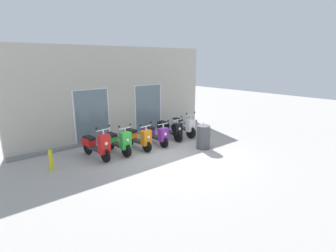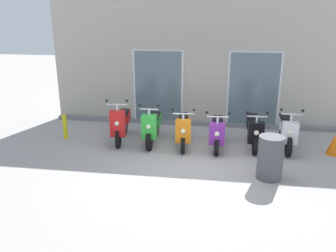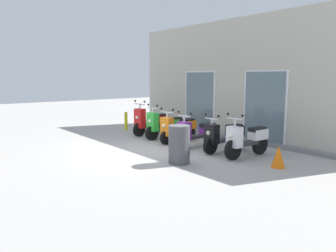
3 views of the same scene
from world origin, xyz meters
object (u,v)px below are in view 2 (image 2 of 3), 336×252
(traffic_cone, at_px, (334,145))
(scooter_orange, at_px, (183,129))
(scooter_white, at_px, (286,131))
(curb_bollard, at_px, (65,127))
(scooter_red, at_px, (121,123))
(trash_bin, at_px, (270,158))
(scooter_purple, at_px, (217,131))
(scooter_black, at_px, (254,130))
(scooter_green, at_px, (152,126))

(traffic_cone, bearing_deg, scooter_orange, 179.03)
(scooter_white, height_order, curb_bollard, scooter_white)
(scooter_red, bearing_deg, trash_bin, -25.13)
(scooter_purple, distance_m, scooter_black, 0.95)
(scooter_purple, relative_size, trash_bin, 1.68)
(scooter_purple, bearing_deg, scooter_green, 177.49)
(scooter_red, relative_size, scooter_black, 1.05)
(scooter_orange, distance_m, traffic_cone, 3.76)
(scooter_green, bearing_deg, scooter_white, 1.31)
(scooter_purple, distance_m, trash_bin, 2.00)
(scooter_purple, xyz_separation_m, scooter_black, (0.94, 0.16, 0.03))
(scooter_purple, xyz_separation_m, traffic_cone, (2.87, -0.08, -0.18))
(trash_bin, bearing_deg, scooter_purple, 124.33)
(scooter_white, height_order, trash_bin, scooter_white)
(scooter_red, bearing_deg, scooter_orange, -3.59)
(scooter_purple, relative_size, scooter_black, 1.00)
(curb_bollard, relative_size, traffic_cone, 1.35)
(scooter_red, height_order, scooter_green, scooter_red)
(scooter_green, xyz_separation_m, trash_bin, (2.85, -1.73, 0.01))
(scooter_purple, relative_size, traffic_cone, 3.03)
(scooter_black, relative_size, scooter_white, 0.98)
(scooter_purple, height_order, scooter_white, scooter_white)
(curb_bollard, bearing_deg, scooter_white, 1.29)
(scooter_red, bearing_deg, traffic_cone, -1.79)
(traffic_cone, xyz_separation_m, trash_bin, (-1.74, -1.57, 0.21))
(scooter_white, relative_size, traffic_cone, 3.09)
(scooter_purple, bearing_deg, scooter_white, 5.05)
(scooter_red, distance_m, traffic_cone, 5.47)
(scooter_orange, bearing_deg, traffic_cone, -0.97)
(scooter_green, bearing_deg, scooter_orange, -6.30)
(scooter_red, relative_size, scooter_orange, 1.07)
(scooter_green, height_order, scooter_orange, scooter_green)
(scooter_orange, height_order, trash_bin, scooter_orange)
(scooter_black, bearing_deg, traffic_cone, -7.07)
(scooter_purple, height_order, curb_bollard, scooter_purple)
(scooter_purple, distance_m, curb_bollard, 4.19)
(scooter_red, height_order, scooter_purple, scooter_red)
(scooter_red, xyz_separation_m, scooter_white, (4.34, 0.06, -0.03))
(trash_bin, bearing_deg, scooter_green, 148.76)
(scooter_orange, bearing_deg, trash_bin, -39.12)
(scooter_green, bearing_deg, scooter_black, 1.79)
(scooter_purple, distance_m, traffic_cone, 2.88)
(trash_bin, bearing_deg, scooter_red, 154.87)
(scooter_red, relative_size, trash_bin, 1.76)
(scooter_orange, xyz_separation_m, scooter_purple, (0.88, 0.02, -0.03))
(scooter_purple, bearing_deg, scooter_orange, -178.88)
(curb_bollard, xyz_separation_m, trash_bin, (5.31, -1.68, 0.12))
(scooter_green, distance_m, trash_bin, 3.33)
(scooter_red, relative_size, scooter_white, 1.03)
(scooter_green, distance_m, scooter_black, 2.66)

